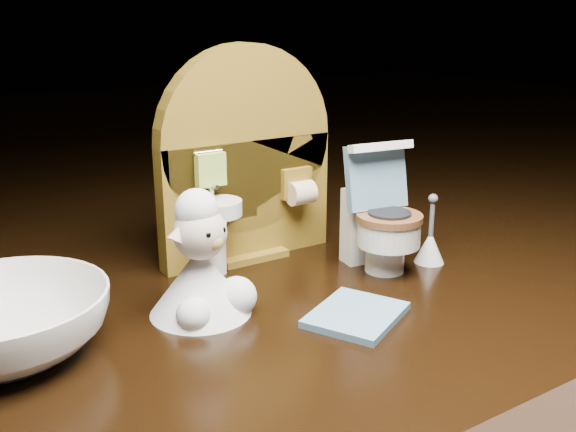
% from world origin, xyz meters
% --- Properties ---
extents(backdrop_panel, '(0.13, 0.05, 0.15)m').
position_xyz_m(backdrop_panel, '(-0.00, 0.06, 0.07)').
color(backdrop_panel, brown).
rests_on(backdrop_panel, ground).
extents(toy_toilet, '(0.05, 0.06, 0.09)m').
position_xyz_m(toy_toilet, '(0.07, -0.00, 0.03)').
color(toy_toilet, white).
rests_on(toy_toilet, ground).
extents(bath_mat, '(0.07, 0.07, 0.00)m').
position_xyz_m(bath_mat, '(0.00, -0.06, 0.00)').
color(bath_mat, '#5C85A0').
rests_on(bath_mat, ground).
extents(toilet_brush, '(0.02, 0.02, 0.05)m').
position_xyz_m(toilet_brush, '(0.10, -0.02, 0.01)').
color(toilet_brush, white).
rests_on(toilet_brush, ground).
extents(plush_lamb, '(0.06, 0.06, 0.08)m').
position_xyz_m(plush_lamb, '(-0.07, -0.00, 0.03)').
color(plush_lamb, white).
rests_on(plush_lamb, ground).
extents(ceramic_bowl, '(0.14, 0.14, 0.03)m').
position_xyz_m(ceramic_bowl, '(-0.17, 0.01, 0.02)').
color(ceramic_bowl, white).
rests_on(ceramic_bowl, ground).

